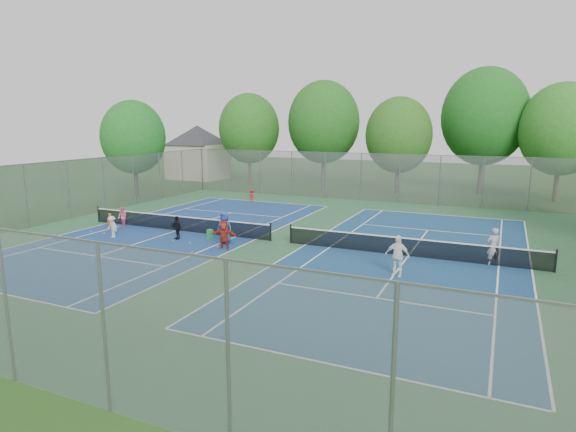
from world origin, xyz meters
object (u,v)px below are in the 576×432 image
(net_right, at_px, (409,247))
(ball_hopper, at_px, (210,234))
(net_left, at_px, (177,223))
(instructor, at_px, (493,247))
(ball_crate, at_px, (175,225))

(net_right, xyz_separation_m, ball_hopper, (-10.98, -0.97, -0.18))
(net_left, height_order, instructor, instructor)
(net_right, relative_size, ball_crate, 33.54)
(ball_hopper, height_order, instructor, instructor)
(net_right, distance_m, ball_hopper, 11.02)
(ball_hopper, bearing_deg, net_left, 162.17)
(ball_crate, height_order, ball_hopper, ball_hopper)
(net_right, height_order, instructor, instructor)
(net_right, height_order, ball_hopper, net_right)
(ball_hopper, xyz_separation_m, instructor, (14.78, 1.09, 0.61))
(net_left, height_order, net_right, same)
(ball_crate, height_order, instructor, instructor)
(net_left, relative_size, ball_crate, 33.54)
(net_left, distance_m, ball_crate, 1.06)
(net_left, xyz_separation_m, net_right, (14.00, 0.00, 0.00))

